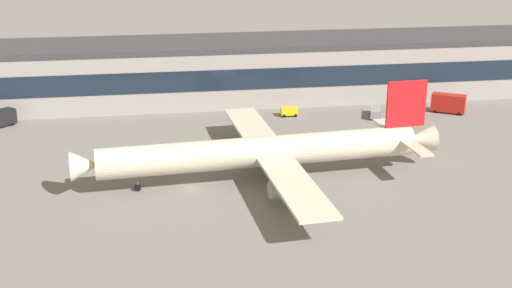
{
  "coord_description": "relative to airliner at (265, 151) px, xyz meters",
  "views": [
    {
      "loc": [
        -5.15,
        -104.24,
        43.81
      ],
      "look_at": [
        11.71,
        5.62,
        5.0
      ],
      "focal_mm": 48.75,
      "sensor_mm": 36.0,
      "label": 1
    }
  ],
  "objects": [
    {
      "name": "belt_loader",
      "position": [
        29.43,
        31.98,
        -3.86
      ],
      "size": [
        3.96,
        6.7,
        1.95
      ],
      "color": "gray",
      "rests_on": "ground_plane"
    },
    {
      "name": "airliner",
      "position": [
        0.0,
        0.0,
        0.0
      ],
      "size": [
        61.38,
        52.96,
        15.56
      ],
      "color": "beige",
      "rests_on": "ground_plane"
    },
    {
      "name": "catering_truck",
      "position": [
        45.94,
        32.4,
        -2.72
      ],
      "size": [
        7.5,
        5.96,
        4.15
      ],
      "color": "red",
      "rests_on": "ground_plane"
    },
    {
      "name": "baggage_tug",
      "position": [
        11.06,
        35.18,
        -3.93
      ],
      "size": [
        3.7,
        2.26,
        1.85
      ],
      "color": "yellow",
      "rests_on": "ground_plane"
    },
    {
      "name": "terminal_building",
      "position": [
        -12.64,
        50.76,
        1.99
      ],
      "size": [
        186.18,
        19.69,
        13.97
      ],
      "color": "#9E9993",
      "rests_on": "ground_plane"
    },
    {
      "name": "ground_plane",
      "position": [
        -12.64,
        -1.69,
        -5.02
      ],
      "size": [
        600.0,
        600.0,
        0.0
      ],
      "primitive_type": "plane",
      "color": "slate"
    },
    {
      "name": "follow_me_car",
      "position": [
        36.79,
        35.91,
        -3.93
      ],
      "size": [
        4.1,
        4.68,
        1.85
      ],
      "color": "yellow",
      "rests_on": "ground_plane"
    }
  ]
}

